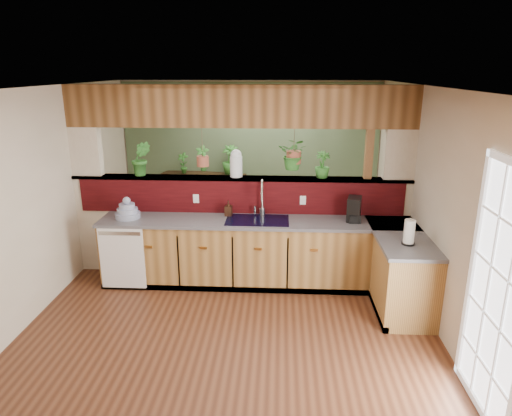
# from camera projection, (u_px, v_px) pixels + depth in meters

# --- Properties ---
(ground) EXTENTS (4.60, 7.00, 0.01)m
(ground) POSITION_uv_depth(u_px,v_px,m) (231.00, 320.00, 5.30)
(ground) COLOR #4E2918
(ground) RESTS_ON ground
(ceiling) EXTENTS (4.60, 7.00, 0.01)m
(ceiling) POSITION_uv_depth(u_px,v_px,m) (227.00, 89.00, 4.53)
(ceiling) COLOR brown
(ceiling) RESTS_ON ground
(wall_back) EXTENTS (4.60, 0.02, 2.60)m
(wall_back) POSITION_uv_depth(u_px,v_px,m) (251.00, 155.00, 8.25)
(wall_back) COLOR beige
(wall_back) RESTS_ON ground
(wall_left) EXTENTS (0.02, 7.00, 2.60)m
(wall_left) POSITION_uv_depth(u_px,v_px,m) (22.00, 210.00, 5.03)
(wall_left) COLOR beige
(wall_left) RESTS_ON ground
(wall_right) EXTENTS (0.02, 7.00, 2.60)m
(wall_right) POSITION_uv_depth(u_px,v_px,m) (447.00, 217.00, 4.79)
(wall_right) COLOR beige
(wall_right) RESTS_ON ground
(pass_through_partition) EXTENTS (4.60, 0.21, 2.60)m
(pass_through_partition) POSITION_uv_depth(u_px,v_px,m) (243.00, 191.00, 6.23)
(pass_through_partition) COLOR beige
(pass_through_partition) RESTS_ON ground
(pass_through_ledge) EXTENTS (4.60, 0.21, 0.04)m
(pass_through_ledge) POSITION_uv_depth(u_px,v_px,m) (240.00, 178.00, 6.18)
(pass_through_ledge) COLOR brown
(pass_through_ledge) RESTS_ON ground
(header_beam) EXTENTS (4.60, 0.15, 0.55)m
(header_beam) POSITION_uv_depth(u_px,v_px,m) (240.00, 106.00, 5.90)
(header_beam) COLOR brown
(header_beam) RESTS_ON ground
(sage_backwall) EXTENTS (4.55, 0.02, 2.55)m
(sage_backwall) POSITION_uv_depth(u_px,v_px,m) (251.00, 155.00, 8.23)
(sage_backwall) COLOR #4F6645
(sage_backwall) RESTS_ON ground
(countertop) EXTENTS (4.14, 1.52, 0.90)m
(countertop) POSITION_uv_depth(u_px,v_px,m) (302.00, 256.00, 5.95)
(countertop) COLOR olive
(countertop) RESTS_ON ground
(dishwasher) EXTENTS (0.58, 0.03, 0.82)m
(dishwasher) POSITION_uv_depth(u_px,v_px,m) (122.00, 258.00, 5.87)
(dishwasher) COLOR white
(dishwasher) RESTS_ON ground
(navy_sink) EXTENTS (0.82, 0.50, 0.18)m
(navy_sink) POSITION_uv_depth(u_px,v_px,m) (257.00, 226.00, 5.97)
(navy_sink) COLOR black
(navy_sink) RESTS_ON countertop
(french_door) EXTENTS (0.06, 1.02, 2.16)m
(french_door) POSITION_uv_depth(u_px,v_px,m) (496.00, 298.00, 3.63)
(french_door) COLOR white
(french_door) RESTS_ON ground
(faucet) EXTENTS (0.23, 0.23, 0.52)m
(faucet) POSITION_uv_depth(u_px,v_px,m) (262.00, 197.00, 6.01)
(faucet) COLOR #B7B7B2
(faucet) RESTS_ON countertop
(dish_stack) EXTENTS (0.33, 0.33, 0.29)m
(dish_stack) POSITION_uv_depth(u_px,v_px,m) (127.00, 211.00, 6.01)
(dish_stack) COLOR #8D97B6
(dish_stack) RESTS_ON countertop
(soap_dispenser) EXTENTS (0.10, 0.10, 0.21)m
(soap_dispenser) POSITION_uv_depth(u_px,v_px,m) (228.00, 208.00, 6.10)
(soap_dispenser) COLOR #3B2215
(soap_dispenser) RESTS_ON countertop
(coffee_maker) EXTENTS (0.17, 0.28, 0.31)m
(coffee_maker) POSITION_uv_depth(u_px,v_px,m) (354.00, 210.00, 5.89)
(coffee_maker) COLOR black
(coffee_maker) RESTS_ON countertop
(paper_towel) EXTENTS (0.14, 0.14, 0.31)m
(paper_towel) POSITION_uv_depth(u_px,v_px,m) (409.00, 233.00, 5.09)
(paper_towel) COLOR black
(paper_towel) RESTS_ON countertop
(glass_jar) EXTENTS (0.17, 0.17, 0.37)m
(glass_jar) POSITION_uv_depth(u_px,v_px,m) (236.00, 163.00, 6.12)
(glass_jar) COLOR silver
(glass_jar) RESTS_ON pass_through_ledge
(ledge_plant_left) EXTENTS (0.30, 0.26, 0.47)m
(ledge_plant_left) POSITION_uv_depth(u_px,v_px,m) (141.00, 159.00, 6.18)
(ledge_plant_left) COLOR #2A6824
(ledge_plant_left) RESTS_ON pass_through_ledge
(ledge_plant_right) EXTENTS (0.23, 0.23, 0.36)m
(ledge_plant_right) POSITION_uv_depth(u_px,v_px,m) (322.00, 165.00, 6.07)
(ledge_plant_right) COLOR #2A6824
(ledge_plant_right) RESTS_ON pass_through_ledge
(hanging_plant_a) EXTENTS (0.19, 0.16, 0.52)m
(hanging_plant_a) POSITION_uv_depth(u_px,v_px,m) (202.00, 150.00, 6.10)
(hanging_plant_a) COLOR brown
(hanging_plant_a) RESTS_ON header_beam
(hanging_plant_b) EXTENTS (0.46, 0.43, 0.54)m
(hanging_plant_b) POSITION_uv_depth(u_px,v_px,m) (294.00, 141.00, 5.99)
(hanging_plant_b) COLOR brown
(hanging_plant_b) RESTS_ON header_beam
(shelving_console) EXTENTS (1.54, 0.72, 0.99)m
(shelving_console) POSITION_uv_depth(u_px,v_px,m) (204.00, 200.00, 8.29)
(shelving_console) COLOR black
(shelving_console) RESTS_ON ground
(shelf_plant_a) EXTENTS (0.23, 0.18, 0.37)m
(shelf_plant_a) POSITION_uv_depth(u_px,v_px,m) (183.00, 163.00, 8.11)
(shelf_plant_a) COLOR #2A6824
(shelf_plant_a) RESTS_ON shelving_console
(shelf_plant_b) EXTENTS (0.29, 0.29, 0.51)m
(shelf_plant_b) POSITION_uv_depth(u_px,v_px,m) (230.00, 160.00, 8.05)
(shelf_plant_b) COLOR #2A6824
(shelf_plant_b) RESTS_ON shelving_console
(floor_plant) EXTENTS (0.69, 0.61, 0.74)m
(floor_plant) POSITION_uv_depth(u_px,v_px,m) (319.00, 220.00, 7.62)
(floor_plant) COLOR #2A6824
(floor_plant) RESTS_ON ground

